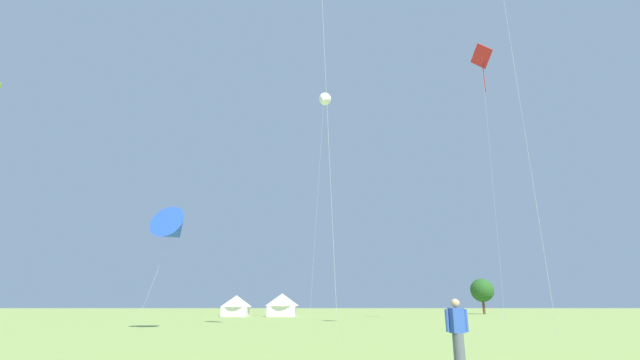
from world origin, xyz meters
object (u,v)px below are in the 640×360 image
at_px(kite_red_diamond, 480,59).
at_px(kite_white_delta, 322,99).
at_px(person_spectator, 456,335).
at_px(festival_tent_left, 280,304).
at_px(kite_blue_delta, 171,230).
at_px(festival_tent_right, 234,305).
at_px(tree_distant_left, 480,290).

distance_m(kite_red_diamond, kite_white_delta, 19.16).
xyz_separation_m(person_spectator, festival_tent_left, (-8.76, 50.94, 0.85)).
height_order(kite_blue_delta, kite_red_diamond, kite_red_diamond).
xyz_separation_m(kite_white_delta, festival_tent_left, (-5.79, 12.44, -25.08)).
relative_size(kite_blue_delta, festival_tent_left, 1.76).
bearing_deg(festival_tent_right, kite_blue_delta, -87.88).
bearing_deg(person_spectator, kite_blue_delta, 126.11).
bearing_deg(kite_red_diamond, kite_white_delta, 156.71).
height_order(festival_tent_right, tree_distant_left, tree_distant_left).
relative_size(kite_blue_delta, festival_tent_right, 1.92).
relative_size(person_spectator, festival_tent_right, 0.40).
bearing_deg(kite_blue_delta, kite_red_diamond, 22.44).
bearing_deg(person_spectator, kite_white_delta, 94.40).
distance_m(kite_blue_delta, kite_red_diamond, 37.48).
bearing_deg(tree_distant_left, festival_tent_right, -159.05).
xyz_separation_m(kite_blue_delta, festival_tent_left, (5.20, 31.80, -5.04)).
relative_size(kite_red_diamond, festival_tent_left, 6.30).
relative_size(festival_tent_right, festival_tent_left, 0.92).
height_order(kite_red_diamond, festival_tent_left, kite_red_diamond).
xyz_separation_m(festival_tent_right, festival_tent_left, (6.38, 0.00, 0.14)).
bearing_deg(kite_red_diamond, tree_distant_left, 73.72).
bearing_deg(festival_tent_left, tree_distant_left, 24.49).
xyz_separation_m(kite_red_diamond, tree_distant_left, (10.33, 35.35, -23.95)).
bearing_deg(person_spectator, festival_tent_right, 106.55).
xyz_separation_m(kite_red_diamond, person_spectator, (-14.61, -30.94, -27.08)).
xyz_separation_m(kite_red_diamond, festival_tent_left, (-23.37, 20.00, -26.23)).
relative_size(kite_blue_delta, tree_distant_left, 1.39).
distance_m(kite_red_diamond, person_spectator, 43.64).
bearing_deg(kite_blue_delta, tree_distant_left, 50.48).
xyz_separation_m(person_spectator, festival_tent_right, (-15.14, 50.94, 0.71)).
bearing_deg(festival_tent_left, festival_tent_right, 180.00).
xyz_separation_m(kite_blue_delta, festival_tent_right, (-1.18, 31.80, -5.18)).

